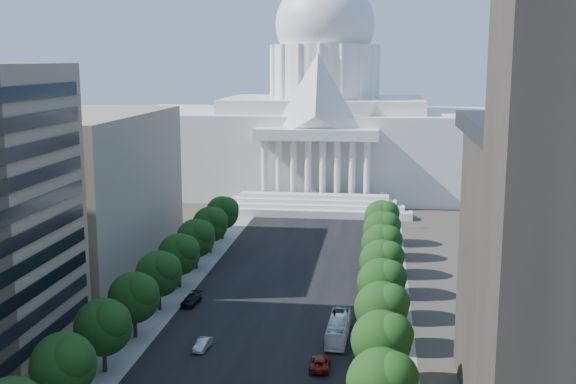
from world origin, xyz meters
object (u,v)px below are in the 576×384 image
at_px(car_silver, 203,344).
at_px(car_dark_b, 191,300).
at_px(car_red, 320,363).
at_px(city_bus, 338,329).

height_order(car_silver, car_dark_b, car_dark_b).
bearing_deg(car_dark_b, car_red, -38.20).
bearing_deg(city_bus, car_red, -97.75).
xyz_separation_m(car_red, city_bus, (1.81, 10.56, 0.87)).
bearing_deg(car_dark_b, car_silver, -64.75).
height_order(car_red, car_dark_b, car_dark_b).
xyz_separation_m(car_silver, city_bus, (18.84, 6.23, 0.91)).
xyz_separation_m(car_red, car_dark_b, (-23.54, 22.69, 0.04)).
bearing_deg(car_silver, car_dark_b, 115.35).
relative_size(car_dark_b, city_bus, 0.47).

